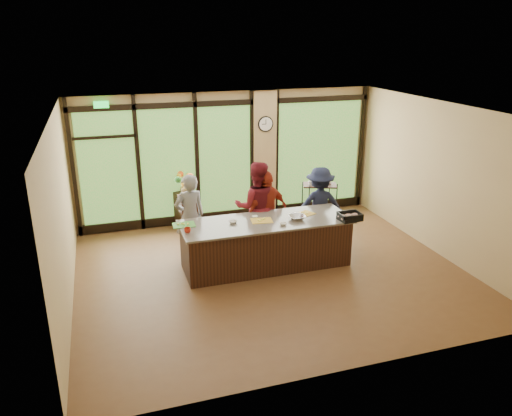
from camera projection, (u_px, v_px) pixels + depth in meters
floor at (271, 272)px, 9.32m from camera, size 7.00×7.00×0.00m
ceiling at (273, 111)px, 8.31m from camera, size 7.00×7.00×0.00m
back_wall at (229, 157)px, 11.51m from camera, size 7.00×0.00×7.00m
left_wall at (61, 217)px, 7.81m from camera, size 0.00×6.00×6.00m
right_wall at (439, 179)px, 9.81m from camera, size 0.00×6.00×6.00m
window_wall at (236, 162)px, 11.55m from camera, size 6.90×0.12×3.00m
island_base at (266, 244)px, 9.44m from camera, size 3.10×1.00×0.88m
countertop at (266, 222)px, 9.28m from camera, size 3.20×1.10×0.04m
wall_clock at (266, 124)px, 11.38m from camera, size 0.36×0.04×0.36m
cook_left at (190, 216)px, 9.72m from camera, size 0.68×0.51×1.69m
cook_midleft at (257, 207)px, 10.00m from camera, size 1.04×0.89×1.85m
cook_midright at (267, 211)px, 10.01m from camera, size 1.06×0.72×1.67m
cook_right at (319, 205)px, 10.44m from camera, size 1.15×0.80×1.62m
roasting_pan at (350, 218)px, 9.30m from camera, size 0.43×0.35×0.07m
mixing_bowl at (297, 217)px, 9.34m from camera, size 0.33×0.33×0.08m
cutting_board_left at (184, 225)px, 9.06m from camera, size 0.42×0.32×0.01m
cutting_board_center at (262, 221)px, 9.27m from camera, size 0.43×0.34×0.01m
cutting_board_right at (305, 214)px, 9.61m from camera, size 0.43×0.38×0.01m
prep_bowl_near at (233, 222)px, 9.15m from camera, size 0.19×0.19×0.05m
prep_bowl_mid at (283, 224)px, 9.06m from camera, size 0.16×0.16×0.04m
prep_bowl_far at (255, 217)px, 9.44m from camera, size 0.13×0.13×0.03m
red_ramekin at (187, 230)px, 8.71m from camera, size 0.14×0.14×0.09m
flower_stand at (186, 210)px, 11.34m from camera, size 0.52×0.52×0.82m
flower_vase at (185, 188)px, 11.16m from camera, size 0.25×0.25×0.24m
bar_cart at (319, 197)px, 11.54m from camera, size 0.86×0.67×1.03m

